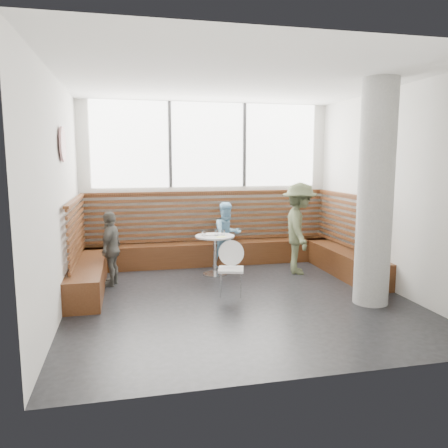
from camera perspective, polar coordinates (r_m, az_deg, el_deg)
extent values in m
cube|color=silver|center=(6.40, 1.96, 4.04)|extent=(5.00, 5.00, 3.20)
cube|color=black|center=(6.71, 1.89, -9.69)|extent=(5.00, 5.00, 0.01)
cube|color=white|center=(6.47, 2.03, 18.27)|extent=(5.00, 5.00, 0.01)
cube|color=white|center=(8.81, -2.13, 10.28)|extent=(4.50, 0.02, 1.65)
cube|color=#3F3F42|center=(8.68, -7.06, 10.25)|extent=(0.06, 0.04, 1.65)
cube|color=#3F3F42|center=(8.95, 2.69, 10.25)|extent=(0.06, 0.04, 1.65)
cube|color=#432310|center=(8.78, -1.78, -3.84)|extent=(5.00, 0.50, 0.45)
cube|color=#432310|center=(7.68, -17.13, -6.00)|extent=(0.50, 2.50, 0.45)
cube|color=#432310|center=(8.57, 14.52, -4.41)|extent=(0.50, 2.50, 0.45)
cube|color=#482612|center=(8.82, -2.01, 1.00)|extent=(4.88, 0.08, 0.98)
cube|color=#482612|center=(7.56, -18.65, -0.69)|extent=(0.08, 2.38, 0.98)
cube|color=#482612|center=(8.52, 15.71, 0.43)|extent=(0.08, 2.38, 0.98)
cylinder|color=gray|center=(6.57, 19.17, 3.69)|extent=(0.50, 0.50, 3.20)
cylinder|color=white|center=(6.63, -20.32, 9.73)|extent=(0.03, 0.50, 0.50)
cylinder|color=silver|center=(8.04, -1.19, -6.55)|extent=(0.45, 0.45, 0.02)
cylinder|color=silver|center=(7.95, -1.19, -4.10)|extent=(0.06, 0.06, 0.70)
cylinder|color=#B7B7BA|center=(7.88, -1.20, -1.62)|extent=(0.71, 0.71, 0.03)
cube|color=white|center=(6.75, 0.91, -5.97)|extent=(0.38, 0.36, 0.04)
cylinder|color=white|center=(6.86, 0.59, -3.80)|extent=(0.40, 0.09, 0.40)
cylinder|color=silver|center=(6.65, -0.13, -8.12)|extent=(0.02, 0.02, 0.39)
cylinder|color=silver|center=(6.72, 2.47, -7.95)|extent=(0.02, 0.02, 0.39)
cylinder|color=silver|center=(6.91, -0.62, -7.49)|extent=(0.02, 0.02, 0.39)
cylinder|color=silver|center=(6.97, 1.89, -7.33)|extent=(0.02, 0.02, 0.39)
imported|color=#50593B|center=(8.12, 9.80, -0.56)|extent=(0.89, 1.21, 1.68)
imported|color=#83BFE4|center=(8.50, 0.42, -1.42)|extent=(0.74, 0.66, 1.27)
imported|color=#585750|center=(7.51, -14.54, -3.11)|extent=(0.51, 0.79, 1.25)
cylinder|color=white|center=(7.94, -1.82, -1.40)|extent=(0.21, 0.21, 0.01)
cylinder|color=white|center=(8.05, -1.04, -1.25)|extent=(0.21, 0.21, 0.01)
cylinder|color=white|center=(7.82, -2.67, -1.19)|extent=(0.07, 0.07, 0.11)
cylinder|color=white|center=(7.87, -1.00, -1.12)|extent=(0.07, 0.07, 0.11)
cylinder|color=white|center=(7.90, -0.13, -1.12)|extent=(0.06, 0.06, 0.10)
cube|color=#A5C64C|center=(7.73, -0.35, -1.70)|extent=(0.21, 0.18, 0.00)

